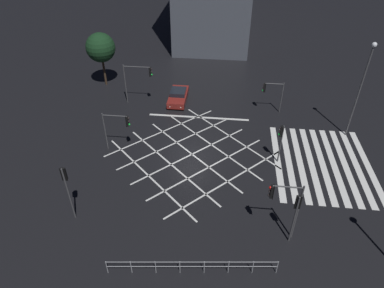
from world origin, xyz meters
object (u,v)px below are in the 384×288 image
traffic_light_sw_main (296,209)px  traffic_light_nw_main (66,183)px  traffic_light_ne_cross (139,76)px  street_lamp_west (363,81)px  street_tree_near (101,48)px  traffic_light_sw_cross (284,200)px  traffic_light_median_north (118,124)px  traffic_light_median_south (281,136)px  traffic_light_se_cross (271,91)px  waiting_car (178,96)px

traffic_light_sw_main → traffic_light_nw_main: 14.19m
traffic_light_ne_cross → street_lamp_west: (-3.66, -19.82, 2.26)m
street_lamp_west → street_tree_near: 25.98m
traffic_light_sw_main → traffic_light_sw_cross: bearing=74.4°
traffic_light_median_north → street_lamp_west: bearing=12.6°
traffic_light_sw_cross → street_tree_near: (19.81, 17.54, 1.12)m
traffic_light_nw_main → traffic_light_median_south: traffic_light_nw_main is taller
traffic_light_se_cross → traffic_light_ne_cross: 13.11m
traffic_light_ne_cross → street_tree_near: 6.46m
traffic_light_sw_main → street_tree_near: bearing=42.4°
traffic_light_ne_cross → traffic_light_nw_main: (-15.77, 0.90, -0.05)m
traffic_light_se_cross → street_tree_near: size_ratio=0.54×
traffic_light_se_cross → street_lamp_west: size_ratio=0.37×
traffic_light_se_cross → traffic_light_median_north: traffic_light_median_north is taller
traffic_light_ne_cross → street_lamp_west: 20.28m
traffic_light_ne_cross → traffic_light_sw_main: (-16.16, -13.28, -0.36)m
traffic_light_sw_main → traffic_light_median_north: 15.44m
traffic_light_median_north → street_tree_near: (11.91, 5.17, 1.77)m
traffic_light_se_cross → street_tree_near: street_tree_near is taller
street_tree_near → street_lamp_west: bearing=-106.8°
traffic_light_median_north → traffic_light_sw_cross: bearing=-32.5°
traffic_light_nw_main → street_lamp_west: 24.11m
traffic_light_sw_main → traffic_light_median_south: 7.90m
traffic_light_median_south → traffic_light_sw_main: bearing=90.6°
traffic_light_median_north → waiting_car: bearing=68.0°
traffic_light_sw_cross → street_lamp_west: (12.29, -7.31, 2.15)m
traffic_light_se_cross → traffic_light_ne_cross: size_ratio=0.77×
traffic_light_ne_cross → street_tree_near: street_tree_near is taller
traffic_light_ne_cross → traffic_light_sw_main: 20.92m
traffic_light_se_cross → street_lamp_west: bearing=153.2°
traffic_light_median_south → traffic_light_se_cross: bearing=-89.2°
traffic_light_ne_cross → waiting_car: (0.91, -3.77, -2.53)m
traffic_light_sw_cross → street_lamp_west: street_lamp_west is taller
traffic_light_median_south → traffic_light_median_north: bearing=-0.9°
traffic_light_median_south → street_lamp_west: street_lamp_west is taller
traffic_light_se_cross → traffic_light_median_north: 15.11m
traffic_light_se_cross → traffic_light_ne_cross: traffic_light_ne_cross is taller
traffic_light_median_south → street_tree_near: size_ratio=0.59×
traffic_light_nw_main → waiting_car: 17.50m
traffic_light_sw_cross → traffic_light_median_north: bearing=-32.5°
traffic_light_se_cross → street_tree_near: bearing=-12.8°
traffic_light_ne_cross → traffic_light_median_north: bearing=-89.0°
traffic_light_median_north → traffic_light_se_cross: bearing=31.1°
street_lamp_west → street_tree_near: street_lamp_west is taller
street_lamp_west → street_tree_near: (7.52, 24.85, -1.03)m
traffic_light_median_north → traffic_light_ne_cross: bearing=91.0°
traffic_light_sw_cross → waiting_car: size_ratio=1.04×
street_tree_near → waiting_car: (-2.95, -8.80, -3.76)m
traffic_light_median_south → street_tree_near: 21.97m
traffic_light_nw_main → traffic_light_median_north: 7.80m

